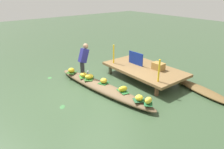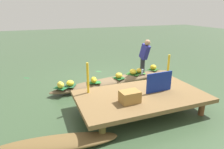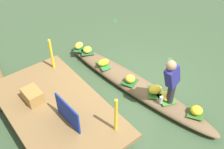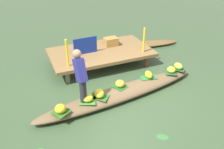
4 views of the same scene
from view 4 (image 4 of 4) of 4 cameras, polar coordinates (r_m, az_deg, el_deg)
canal_water at (r=6.00m, az=2.49°, el=-5.53°), size 40.00×40.00×0.00m
dock_platform at (r=7.44m, az=-2.76°, el=5.44°), size 3.20×1.80×0.45m
vendor_boat at (r=5.93m, az=2.51°, el=-4.54°), size 4.66×1.20×0.25m
moored_boat at (r=9.00m, az=8.86°, el=7.47°), size 2.40×0.89×0.17m
leaf_mat_0 at (r=5.46m, az=-6.03°, el=-6.46°), size 0.46×0.44×0.01m
banana_bunch_0 at (r=5.41m, az=-6.07°, el=-5.79°), size 0.36×0.36×0.16m
leaf_mat_1 at (r=5.57m, az=-3.14°, el=-5.44°), size 0.53×0.52×0.01m
banana_bunch_1 at (r=5.52m, az=-3.17°, el=-4.67°), size 0.30×0.36×0.18m
leaf_mat_2 at (r=6.78m, az=14.36°, el=0.54°), size 0.42×0.43×0.01m
banana_bunch_2 at (r=6.74m, az=14.44°, el=1.16°), size 0.24×0.25×0.17m
leaf_mat_3 at (r=5.93m, az=1.96°, el=-3.00°), size 0.40×0.42×0.01m
banana_bunch_3 at (r=5.88m, az=1.98°, el=-2.27°), size 0.28×0.28×0.18m
leaf_mat_4 at (r=5.22m, az=-12.50°, el=-9.03°), size 0.46×0.45×0.01m
banana_bunch_4 at (r=5.17m, az=-12.61°, el=-8.22°), size 0.35×0.35×0.19m
leaf_mat_5 at (r=7.00m, az=15.94°, el=1.31°), size 0.43×0.44×0.01m
banana_bunch_5 at (r=6.96m, az=16.05°, el=2.00°), size 0.24×0.30×0.19m
leaf_mat_6 at (r=6.39m, az=8.97°, el=-0.72°), size 0.47×0.31×0.01m
banana_bunch_6 at (r=6.35m, az=9.03°, el=-0.03°), size 0.24×0.34×0.18m
vendor_person at (r=5.14m, az=-7.79°, el=0.14°), size 0.23×0.46×1.23m
water_bottle at (r=5.56m, az=-6.57°, el=-4.65°), size 0.08×0.08×0.18m
market_banner at (r=7.17m, az=-6.59°, el=7.06°), size 0.75×0.06×0.52m
railing_post_west at (r=6.43m, az=-11.02°, el=5.21°), size 0.06×0.06×0.78m
railing_post_east at (r=7.24m, az=7.89°, el=8.39°), size 0.06×0.06×0.78m
produce_crate at (r=7.75m, az=-0.28°, el=8.10°), size 0.45×0.33×0.27m
drifting_plant_2 at (r=5.02m, az=12.37°, el=-14.76°), size 0.30×0.27×0.01m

